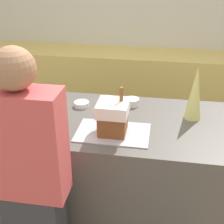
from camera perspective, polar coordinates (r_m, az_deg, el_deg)
The scene contains 13 objects.
ground_plane at distance 2.76m, azimuth -0.79°, elevation -18.51°, with size 12.00×12.00×0.00m, color gray.
wall_back at distance 4.14m, azimuth 4.69°, elevation 17.49°, with size 8.00×0.05×2.60m.
back_cabinet_block at distance 4.06m, azimuth 3.81°, elevation 4.74°, with size 6.00×0.60×0.89m.
kitchen_island at distance 2.45m, azimuth -0.85°, elevation -10.89°, with size 1.74×0.86×0.92m.
baking_tray at distance 2.03m, azimuth 0.16°, elevation -3.77°, with size 0.47×0.31×0.01m.
gingerbread_house at distance 1.97m, azimuth 0.17°, elevation -0.84°, with size 0.19×0.20×0.30m.
decorative_tree at distance 2.21m, azimuth 14.95°, elevation 3.35°, with size 0.12×0.12×0.38m.
candy_bowl_beside_tree at distance 2.36m, azimuth -0.02°, elevation 1.29°, with size 0.11×0.11×0.04m.
candy_bowl_far_left at distance 2.39m, azimuth -5.57°, elevation 1.49°, with size 0.11×0.11×0.04m.
candy_bowl_near_tray_left at distance 2.65m, azimuth -16.06°, elevation 3.32°, with size 0.13×0.13×0.05m.
candy_bowl_near_tray_right at distance 2.40m, azimuth 3.67°, elevation 1.92°, with size 0.11×0.11×0.05m.
mug at distance 2.30m, azimuth -14.31°, elevation 0.40°, with size 0.07×0.07×0.09m.
person at distance 1.83m, azimuth -14.60°, elevation -12.59°, with size 0.42×0.53×1.60m.
Camera 1 is at (0.36, -1.91, 1.96)m, focal length 50.00 mm.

